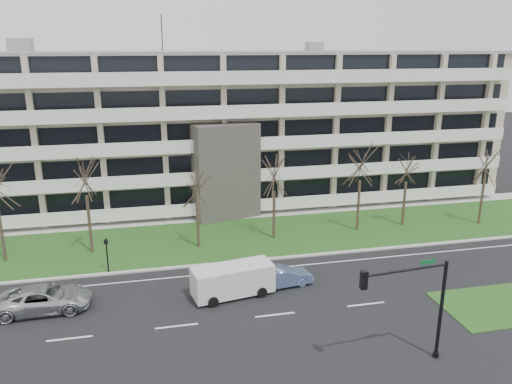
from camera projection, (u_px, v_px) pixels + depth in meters
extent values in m
plane|color=black|center=(275.00, 315.00, 30.63)|extent=(160.00, 160.00, 0.00)
cube|color=#28531B|center=(237.00, 237.00, 42.79)|extent=(90.00, 10.00, 0.06)
cube|color=#B2B2AD|center=(249.00, 261.00, 38.10)|extent=(90.00, 0.35, 0.12)
cube|color=#B2B2AD|center=(227.00, 217.00, 47.93)|extent=(90.00, 2.00, 0.08)
cube|color=#28531B|center=(496.00, 306.00, 31.63)|extent=(7.00, 5.00, 0.06)
cube|color=white|center=(253.00, 270.00, 36.71)|extent=(90.00, 0.12, 0.01)
cube|color=beige|center=(215.00, 128.00, 52.36)|extent=(60.00, 12.00, 15.00)
cube|color=gray|center=(213.00, 52.00, 50.17)|extent=(60.50, 12.50, 0.30)
cube|color=#4C4742|center=(226.00, 172.00, 46.66)|extent=(6.39, 3.69, 9.00)
cube|color=black|center=(227.00, 198.00, 47.19)|extent=(4.92, 1.19, 3.50)
cube|color=gray|center=(20.00, 45.00, 46.25)|extent=(2.00, 2.00, 1.20)
cylinder|color=black|center=(162.00, 33.00, 48.61)|extent=(0.10, 0.10, 3.50)
cube|color=black|center=(225.00, 193.00, 48.26)|extent=(58.00, 0.10, 1.80)
cube|color=white|center=(226.00, 210.00, 48.05)|extent=(58.00, 1.40, 0.22)
cube|color=white|center=(227.00, 206.00, 47.27)|extent=(58.00, 0.08, 1.00)
cube|color=black|center=(224.00, 163.00, 47.41)|extent=(58.00, 0.10, 1.80)
cube|color=white|center=(226.00, 180.00, 47.20)|extent=(58.00, 1.40, 0.22)
cube|color=white|center=(227.00, 176.00, 46.42)|extent=(58.00, 0.08, 1.00)
cube|color=black|center=(224.00, 132.00, 46.55)|extent=(58.00, 0.10, 1.80)
cube|color=white|center=(225.00, 149.00, 46.34)|extent=(58.00, 1.40, 0.22)
cube|color=white|center=(226.00, 144.00, 45.56)|extent=(58.00, 0.08, 1.00)
cube|color=black|center=(223.00, 99.00, 45.69)|extent=(58.00, 0.10, 1.80)
cube|color=white|center=(225.00, 117.00, 45.49)|extent=(58.00, 1.40, 0.22)
cube|color=white|center=(226.00, 111.00, 44.71)|extent=(58.00, 0.08, 1.00)
cube|color=black|center=(223.00, 66.00, 44.84)|extent=(58.00, 0.10, 1.80)
cube|color=white|center=(224.00, 83.00, 44.63)|extent=(58.00, 1.40, 0.22)
cube|color=white|center=(225.00, 77.00, 43.85)|extent=(58.00, 0.08, 1.00)
imported|color=#B7BABF|center=(44.00, 299.00, 30.94)|extent=(5.72, 2.70, 1.58)
imported|color=#7B95D5|center=(283.00, 277.00, 34.12)|extent=(4.30, 2.04, 1.36)
cube|color=silver|center=(233.00, 279.00, 32.73)|extent=(5.56, 2.84, 1.87)
cube|color=black|center=(233.00, 272.00, 32.57)|extent=(5.15, 2.63, 0.69)
cube|color=silver|center=(268.00, 275.00, 33.68)|extent=(0.66, 1.90, 1.18)
cylinder|color=black|center=(213.00, 302.00, 31.47)|extent=(0.72, 0.36, 0.69)
cylinder|color=black|center=(204.00, 288.00, 33.22)|extent=(0.72, 0.36, 0.69)
cylinder|color=black|center=(262.00, 292.00, 32.68)|extent=(0.72, 0.36, 0.69)
cylinder|color=black|center=(251.00, 280.00, 34.43)|extent=(0.72, 0.36, 0.69)
cylinder|color=black|center=(436.00, 354.00, 26.49)|extent=(0.33, 0.33, 0.28)
cylinder|color=black|center=(441.00, 310.00, 25.74)|extent=(0.19, 0.19, 5.56)
cylinder|color=black|center=(405.00, 270.00, 24.32)|extent=(4.81, 0.53, 0.13)
cube|color=black|center=(364.00, 280.00, 23.74)|extent=(0.32, 0.32, 0.93)
sphere|color=red|center=(364.00, 274.00, 23.66)|extent=(0.19, 0.19, 0.19)
sphere|color=orange|center=(364.00, 280.00, 23.74)|extent=(0.19, 0.19, 0.19)
sphere|color=green|center=(363.00, 286.00, 23.83)|extent=(0.19, 0.19, 0.19)
cube|color=#0C5926|center=(428.00, 262.00, 24.60)|extent=(0.83, 0.11, 0.23)
cylinder|color=black|center=(107.00, 256.00, 35.90)|extent=(0.11, 0.11, 2.68)
cube|color=black|center=(106.00, 242.00, 35.59)|extent=(0.28, 0.24, 0.29)
sphere|color=red|center=(106.00, 242.00, 35.59)|extent=(0.12, 0.12, 0.12)
cylinder|color=#382B21|center=(2.00, 233.00, 37.58)|extent=(0.24, 0.24, 4.52)
cylinder|color=#382B21|center=(90.00, 225.00, 39.08)|extent=(0.24, 0.24, 4.75)
cylinder|color=#382B21|center=(198.00, 225.00, 40.33)|extent=(0.24, 0.24, 3.79)
cylinder|color=#382B21|center=(274.00, 215.00, 42.12)|extent=(0.24, 0.24, 4.19)
cylinder|color=#382B21|center=(358.00, 206.00, 43.84)|extent=(0.24, 0.24, 4.60)
cylinder|color=#382B21|center=(404.00, 204.00, 45.19)|extent=(0.24, 0.24, 4.12)
cylinder|color=#382B21|center=(481.00, 202.00, 45.53)|extent=(0.24, 0.24, 4.20)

